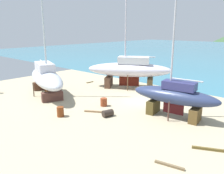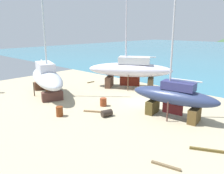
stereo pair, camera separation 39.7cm
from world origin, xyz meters
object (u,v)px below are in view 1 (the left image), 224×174
object	(u,v)px
sailboat_large_starboard	(130,69)
sailboat_mid_port	(174,96)
barrel_tar_black	(104,102)
barrel_tipped_center	(108,113)
sailboat_far_slipway	(46,77)
barrel_rust_near	(60,112)

from	to	relation	value
sailboat_large_starboard	sailboat_mid_port	size ratio (longest dim) A/B	1.21
barrel_tar_black	barrel_tipped_center	bearing A→B (deg)	-38.74
sailboat_far_slipway	barrel_tar_black	world-z (taller)	sailboat_far_slipway
sailboat_far_slipway	barrel_rust_near	size ratio (longest dim) A/B	19.37
barrel_tipped_center	barrel_tar_black	size ratio (longest dim) A/B	1.16
barrel_tipped_center	barrel_rust_near	distance (m)	4.20
sailboat_large_starboard	sailboat_mid_port	bearing A→B (deg)	116.94
sailboat_large_starboard	sailboat_mid_port	distance (m)	10.88
sailboat_mid_port	sailboat_far_slipway	bearing A→B (deg)	6.30
sailboat_mid_port	barrel_rust_near	size ratio (longest dim) A/B	15.21
sailboat_far_slipway	sailboat_large_starboard	size ratio (longest dim) A/B	1.05
sailboat_far_slipway	barrel_tar_black	distance (m)	8.09
sailboat_far_slipway	sailboat_mid_port	world-z (taller)	sailboat_far_slipway
barrel_tar_black	sailboat_mid_port	bearing A→B (deg)	16.67
barrel_tar_black	barrel_rust_near	world-z (taller)	barrel_rust_near
barrel_tipped_center	barrel_tar_black	bearing A→B (deg)	141.26
barrel_tar_black	barrel_rust_near	bearing A→B (deg)	-100.64
sailboat_far_slipway	barrel_tar_black	bearing A→B (deg)	32.29
sailboat_far_slipway	sailboat_large_starboard	bearing A→B (deg)	81.92
barrel_rust_near	sailboat_mid_port	bearing A→B (deg)	41.43
barrel_tar_black	barrel_rust_near	xyz separation A→B (m)	(-0.87, -4.62, 0.04)
barrel_tipped_center	sailboat_large_starboard	bearing A→B (deg)	117.60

